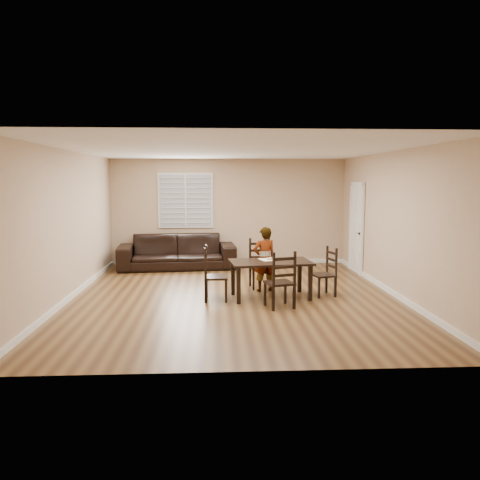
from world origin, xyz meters
name	(u,v)px	position (x,y,z in m)	size (l,w,h in m)	color
ground	(234,296)	(0.00, 0.00, 0.00)	(7.00, 7.00, 0.00)	brown
room	(236,199)	(0.04, 0.18, 1.81)	(6.04, 7.04, 2.72)	tan
dining_table	(271,266)	(0.66, -0.15, 0.60)	(1.55, 0.98, 0.69)	black
chair_near	(260,265)	(0.56, 0.79, 0.45)	(0.49, 0.46, 0.99)	black
chair_far	(282,283)	(0.77, -0.93, 0.45)	(0.54, 0.52, 0.99)	black
chair_left	(210,276)	(-0.46, -0.26, 0.45)	(0.42, 0.45, 0.98)	black
chair_right	(328,273)	(1.77, -0.01, 0.42)	(0.47, 0.49, 0.92)	black
child	(264,259)	(0.60, 0.38, 0.63)	(0.46, 0.30, 1.26)	gray
napkin	(269,259)	(0.65, 0.01, 0.69)	(0.31, 0.31, 0.00)	beige
donut	(270,258)	(0.66, 0.01, 0.71)	(0.11, 0.11, 0.04)	#BE7D44
sofa	(177,252)	(-1.29, 2.90, 0.41)	(2.83, 1.11, 0.83)	black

